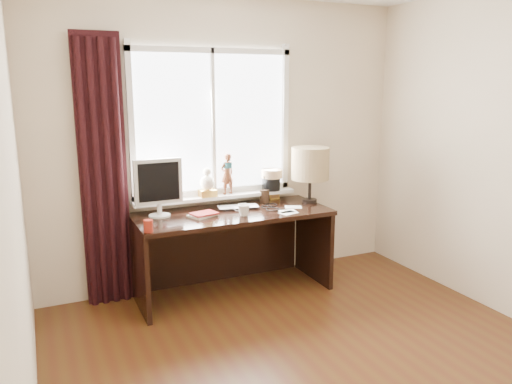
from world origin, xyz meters
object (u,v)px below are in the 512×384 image
desk (229,236)px  table_lamp (310,164)px  monitor (158,184)px  mug (244,210)px  red_cup (148,226)px  laptop (238,207)px

desk → table_lamp: size_ratio=3.27×
desk → monitor: 0.81m
mug → red_cup: 0.85m
mug → monitor: 0.74m
laptop → desk: 0.27m
desk → table_lamp: 1.00m
laptop → table_lamp: bearing=6.9°
mug → red_cup: (-0.84, -0.13, -0.01)m
laptop → red_cup: 0.96m
monitor → desk: bearing=-1.9°
monitor → table_lamp: size_ratio=0.94×
mug → red_cup: size_ratio=1.12×
mug → table_lamp: size_ratio=0.20×
mug → red_cup: mug is taller
mug → monitor: size_ratio=0.21×
desk → table_lamp: (0.79, -0.06, 0.61)m
desk → mug: bearing=-81.3°
red_cup → table_lamp: bearing=11.5°
mug → table_lamp: table_lamp is taller
laptop → mug: bearing=-91.3°
red_cup → monitor: 0.50m
laptop → monitor: size_ratio=0.73×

